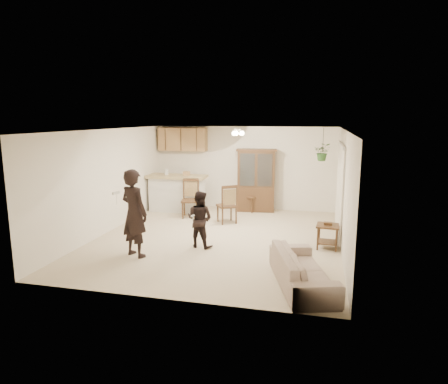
% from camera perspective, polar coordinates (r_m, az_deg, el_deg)
% --- Properties ---
extents(floor, '(6.50, 6.50, 0.00)m').
position_cam_1_polar(floor, '(9.36, -0.88, -6.61)').
color(floor, '#C7B396').
rests_on(floor, ground).
extents(ceiling, '(5.50, 6.50, 0.02)m').
position_cam_1_polar(ceiling, '(8.94, -0.93, 8.87)').
color(ceiling, silver).
rests_on(ceiling, wall_back).
extents(wall_back, '(5.50, 0.02, 2.50)m').
position_cam_1_polar(wall_back, '(12.21, 2.90, 3.47)').
color(wall_back, silver).
rests_on(wall_back, ground).
extents(wall_front, '(5.50, 0.02, 2.50)m').
position_cam_1_polar(wall_front, '(6.04, -8.61, -4.15)').
color(wall_front, silver).
rests_on(wall_front, ground).
extents(wall_left, '(0.02, 6.50, 2.50)m').
position_cam_1_polar(wall_left, '(10.10, -16.20, 1.53)').
color(wall_left, silver).
rests_on(wall_left, ground).
extents(wall_right, '(0.02, 6.50, 2.50)m').
position_cam_1_polar(wall_right, '(8.81, 16.70, 0.20)').
color(wall_right, silver).
rests_on(wall_right, ground).
extents(breakfast_bar, '(1.60, 0.55, 1.00)m').
position_cam_1_polar(breakfast_bar, '(11.96, -6.69, -0.39)').
color(breakfast_bar, silver).
rests_on(breakfast_bar, floor).
extents(bar_top, '(1.75, 0.70, 0.08)m').
position_cam_1_polar(bar_top, '(11.86, -6.74, 2.22)').
color(bar_top, tan).
rests_on(bar_top, breakfast_bar).
extents(upper_cabinets, '(1.50, 0.34, 0.70)m').
position_cam_1_polar(upper_cabinets, '(12.45, -5.92, 7.50)').
color(upper_cabinets, olive).
rests_on(upper_cabinets, wall_back).
extents(vertical_blinds, '(0.06, 2.30, 2.10)m').
position_cam_1_polar(vertical_blinds, '(9.71, 16.15, 0.28)').
color(vertical_blinds, silver).
rests_on(vertical_blinds, wall_right).
extents(ceiling_fixture, '(0.36, 0.36, 0.20)m').
position_cam_1_polar(ceiling_fixture, '(10.07, 1.91, 8.50)').
color(ceiling_fixture, beige).
rests_on(ceiling_fixture, ceiling).
extents(hanging_plant, '(0.43, 0.37, 0.48)m').
position_cam_1_polar(hanging_plant, '(11.09, 13.91, 5.56)').
color(hanging_plant, '#265020').
rests_on(hanging_plant, ceiling).
extents(plant_cord, '(0.01, 0.01, 0.65)m').
position_cam_1_polar(plant_cord, '(11.07, 13.99, 7.23)').
color(plant_cord, black).
rests_on(plant_cord, ceiling).
extents(sofa, '(1.24, 2.01, 0.73)m').
position_cam_1_polar(sofa, '(6.88, 11.12, -10.11)').
color(sofa, beige).
rests_on(sofa, floor).
extents(adult, '(0.77, 0.66, 1.80)m').
position_cam_1_polar(adult, '(8.17, -12.71, -2.91)').
color(adult, black).
rests_on(adult, floor).
extents(child, '(0.76, 0.65, 1.35)m').
position_cam_1_polar(child, '(8.60, -3.50, -3.52)').
color(child, black).
rests_on(child, floor).
extents(china_hutch, '(1.22, 0.57, 1.85)m').
position_cam_1_polar(china_hutch, '(11.88, 4.62, 1.61)').
color(china_hutch, '#371F14').
rests_on(china_hutch, floor).
extents(side_table, '(0.51, 0.51, 0.58)m').
position_cam_1_polar(side_table, '(8.87, 14.57, -6.13)').
color(side_table, '#371F14').
rests_on(side_table, floor).
extents(chair_bar, '(0.56, 0.56, 1.07)m').
position_cam_1_polar(chair_bar, '(11.23, -4.82, -2.11)').
color(chair_bar, '#371F14').
rests_on(chair_bar, floor).
extents(chair_hutch_left, '(0.61, 0.61, 1.00)m').
position_cam_1_polar(chair_hutch_left, '(11.95, 3.95, -1.41)').
color(chair_hutch_left, '#371F14').
rests_on(chair_hutch_left, floor).
extents(chair_hutch_right, '(0.64, 0.64, 1.04)m').
position_cam_1_polar(chair_hutch_right, '(10.62, 0.41, -2.87)').
color(chair_hutch_right, '#371F14').
rests_on(chair_hutch_right, floor).
extents(controller_adult, '(0.10, 0.16, 0.05)m').
position_cam_1_polar(controller_adult, '(7.82, -15.16, -0.14)').
color(controller_adult, white).
rests_on(controller_adult, adult).
extents(controller_child, '(0.06, 0.11, 0.03)m').
position_cam_1_polar(controller_child, '(8.34, -4.50, -3.41)').
color(controller_child, white).
rests_on(controller_child, child).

